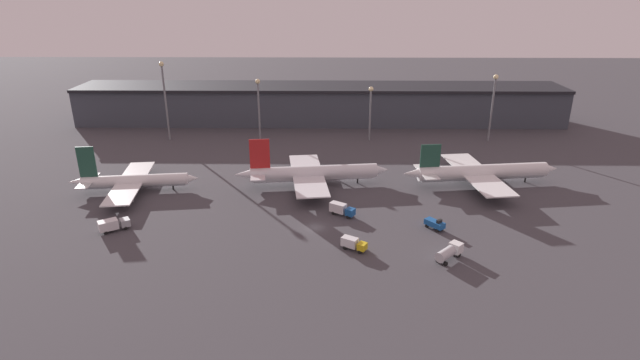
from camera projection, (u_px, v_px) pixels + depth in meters
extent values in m
plane|color=#423F44|center=(315.00, 227.00, 122.08)|extent=(600.00, 600.00, 0.00)
cube|color=#3D424C|center=(320.00, 105.00, 212.38)|extent=(203.05, 21.16, 14.52)
cube|color=black|center=(320.00, 87.00, 209.49)|extent=(203.05, 23.16, 1.20)
cylinder|color=white|center=(135.00, 181.00, 142.41)|extent=(29.62, 7.01, 3.38)
cylinder|color=#ADB2B7|center=(136.00, 182.00, 142.62)|extent=(28.10, 6.32, 2.87)
cone|color=white|center=(191.00, 178.00, 144.03)|extent=(4.42, 3.69, 3.21)
cone|color=white|center=(77.00, 182.00, 140.67)|extent=(5.39, 3.48, 2.87)
cube|color=#1E4738|center=(87.00, 162.00, 138.87)|extent=(4.75, 0.98, 8.87)
cube|color=white|center=(88.00, 181.00, 140.88)|extent=(4.84, 12.30, 0.24)
cube|color=white|center=(130.00, 182.00, 142.41)|extent=(11.51, 33.94, 0.36)
cylinder|color=gray|center=(141.00, 174.00, 151.54)|extent=(3.92, 2.31, 1.86)
cylinder|color=gray|center=(126.00, 199.00, 134.32)|extent=(3.92, 2.31, 1.86)
cylinder|color=black|center=(173.00, 187.00, 144.37)|extent=(0.50, 0.50, 1.52)
cylinder|color=black|center=(132.00, 187.00, 144.40)|extent=(0.50, 0.50, 1.52)
cylinder|color=black|center=(130.00, 190.00, 141.90)|extent=(0.50, 0.50, 1.52)
cylinder|color=silver|center=(314.00, 173.00, 146.46)|extent=(37.48, 8.70, 4.11)
cylinder|color=silver|center=(314.00, 175.00, 146.72)|extent=(35.56, 7.86, 3.49)
cone|color=silver|center=(380.00, 170.00, 148.51)|extent=(5.38, 4.49, 3.90)
cone|color=silver|center=(245.00, 174.00, 144.27)|extent=(6.55, 4.23, 3.49)
cube|color=red|center=(260.00, 154.00, 142.49)|extent=(5.76, 1.11, 8.67)
cube|color=silver|center=(258.00, 173.00, 144.53)|extent=(5.63, 12.92, 0.24)
cube|color=silver|center=(308.00, 174.00, 146.45)|extent=(13.28, 35.59, 0.36)
cylinder|color=gray|center=(309.00, 167.00, 156.06)|extent=(4.77, 2.80, 2.26)
cylinder|color=gray|center=(315.00, 191.00, 138.09)|extent=(4.77, 2.80, 2.26)
cylinder|color=black|center=(358.00, 180.00, 148.90)|extent=(0.50, 0.50, 1.85)
cylinder|color=black|center=(307.00, 180.00, 148.88)|extent=(0.50, 0.50, 1.85)
cylinder|color=black|center=(308.00, 184.00, 145.84)|extent=(0.50, 0.50, 1.85)
cylinder|color=white|center=(483.00, 171.00, 147.00)|extent=(39.21, 9.01, 4.20)
cylinder|color=#ADB2B7|center=(482.00, 174.00, 147.27)|extent=(37.19, 8.14, 3.57)
cone|color=white|center=(549.00, 169.00, 149.15)|extent=(5.50, 4.59, 3.99)
cone|color=white|center=(414.00, 173.00, 144.72)|extent=(6.70, 4.33, 3.57)
cube|color=#1E4738|center=(430.00, 156.00, 143.28)|extent=(5.89, 1.13, 6.83)
cube|color=white|center=(426.00, 172.00, 145.00)|extent=(5.75, 13.16, 0.24)
cube|color=white|center=(476.00, 173.00, 147.00)|extent=(13.57, 36.26, 0.36)
cylinder|color=gray|center=(467.00, 166.00, 156.79)|extent=(4.87, 2.87, 2.31)
cylinder|color=gray|center=(494.00, 191.00, 138.48)|extent=(4.87, 2.87, 2.31)
cylinder|color=black|center=(525.00, 179.00, 149.54)|extent=(0.50, 0.50, 1.89)
cylinder|color=black|center=(473.00, 179.00, 149.48)|extent=(0.50, 0.50, 1.89)
cylinder|color=black|center=(477.00, 183.00, 146.37)|extent=(0.50, 0.50, 1.89)
cube|color=#195199|center=(350.00, 212.00, 126.59)|extent=(2.83, 2.85, 1.79)
cube|color=silver|center=(338.00, 208.00, 128.36)|extent=(4.66, 4.02, 2.39)
cylinder|color=black|center=(351.00, 215.00, 127.73)|extent=(1.04, 0.92, 0.90)
cylinder|color=black|center=(348.00, 217.00, 126.52)|extent=(1.04, 0.92, 0.90)
cylinder|color=black|center=(337.00, 211.00, 129.96)|extent=(1.04, 0.92, 0.90)
cylinder|color=black|center=(333.00, 213.00, 128.75)|extent=(1.04, 0.92, 0.90)
cube|color=#195199|center=(435.00, 224.00, 120.94)|extent=(4.84, 5.19, 1.38)
cube|color=black|center=(439.00, 221.00, 119.63)|extent=(1.57, 1.48, 0.80)
cylinder|color=black|center=(442.00, 228.00, 120.60)|extent=(0.98, 1.03, 0.90)
cylinder|color=black|center=(438.00, 230.00, 119.67)|extent=(0.98, 1.03, 0.90)
cylinder|color=black|center=(431.00, 224.00, 122.91)|extent=(0.98, 1.03, 0.90)
cylinder|color=black|center=(427.00, 226.00, 121.99)|extent=(0.98, 1.03, 0.90)
cube|color=gold|center=(362.00, 246.00, 110.26)|extent=(2.54, 2.64, 1.55)
cube|color=silver|center=(350.00, 242.00, 111.68)|extent=(4.13, 3.59, 2.07)
cylinder|color=black|center=(363.00, 249.00, 111.33)|extent=(1.03, 0.90, 0.90)
cylinder|color=black|center=(360.00, 252.00, 110.12)|extent=(1.03, 0.90, 0.90)
cylinder|color=black|center=(348.00, 245.00, 113.13)|extent=(1.03, 0.90, 0.90)
cylinder|color=black|center=(345.00, 248.00, 111.92)|extent=(1.03, 0.90, 0.90)
cube|color=white|center=(456.00, 247.00, 109.13)|extent=(3.35, 3.35, 2.25)
cylinder|color=#B7B7BC|center=(446.00, 254.00, 106.45)|extent=(5.07, 5.07, 2.28)
cylinder|color=black|center=(451.00, 252.00, 110.07)|extent=(1.08, 1.08, 0.90)
cylinder|color=black|center=(458.00, 255.00, 108.81)|extent=(1.08, 1.08, 0.90)
cylinder|color=black|center=(438.00, 260.00, 106.79)|extent=(1.08, 1.08, 0.90)
cylinder|color=black|center=(446.00, 264.00, 105.53)|extent=(1.08, 1.08, 0.90)
cube|color=#9EA3A8|center=(125.00, 222.00, 121.25)|extent=(3.18, 3.30, 1.71)
cube|color=silver|center=(108.00, 225.00, 119.24)|extent=(5.08, 4.54, 2.28)
cylinder|color=black|center=(124.00, 225.00, 122.31)|extent=(1.10, 1.02, 0.90)
cylinder|color=black|center=(126.00, 228.00, 120.81)|extent=(1.10, 1.02, 0.90)
cylinder|color=black|center=(104.00, 230.00, 120.05)|extent=(1.10, 1.02, 0.90)
cylinder|color=black|center=(106.00, 233.00, 118.55)|extent=(1.10, 1.02, 0.90)
cylinder|color=slate|center=(166.00, 104.00, 185.72)|extent=(0.70, 0.70, 27.86)
sphere|color=beige|center=(161.00, 64.00, 180.38)|extent=(1.80, 1.80, 1.80)
cylinder|color=slate|center=(259.00, 112.00, 186.44)|extent=(0.70, 0.70, 21.66)
sphere|color=beige|center=(258.00, 81.00, 182.24)|extent=(1.80, 1.80, 1.80)
cylinder|color=slate|center=(370.00, 116.00, 186.43)|extent=(0.70, 0.70, 18.96)
sphere|color=beige|center=(371.00, 89.00, 182.73)|extent=(1.80, 1.80, 1.80)
cylinder|color=slate|center=(492.00, 110.00, 185.05)|extent=(0.70, 0.70, 23.50)
sphere|color=beige|center=(496.00, 77.00, 180.51)|extent=(1.80, 1.80, 1.80)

